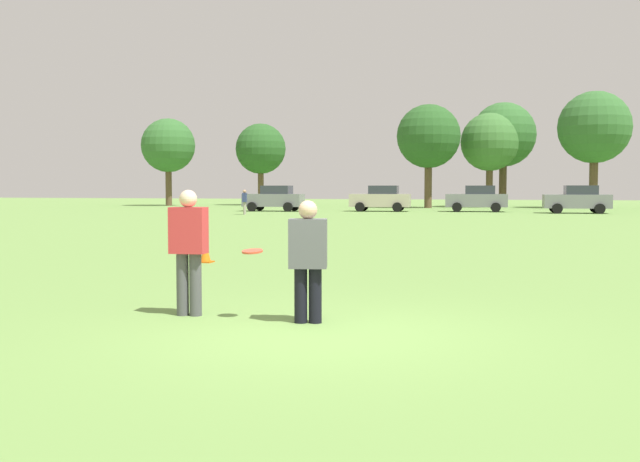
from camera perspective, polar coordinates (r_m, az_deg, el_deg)
The scene contains 16 objects.
ground_plane at distance 8.80m, azimuth -0.13°, elevation -7.81°, with size 194.24×194.24×0.00m, color #6B9347.
player_thrower at distance 10.09m, azimuth -9.90°, elevation -1.05°, with size 0.49×0.31×1.67m.
player_defender at distance 9.41m, azimuth -0.92°, elevation -1.82°, with size 0.52×0.37×1.54m.
frisbee at distance 9.70m, azimuth -5.14°, elevation -1.54°, with size 0.27×0.27×0.06m.
traffic_cone at distance 17.24m, azimuth -8.66°, elevation -1.60°, with size 0.32×0.32×0.48m.
parked_car_near_left at distance 53.70m, azimuth -3.48°, elevation 2.49°, with size 4.31×2.43×1.82m.
parked_car_mid_left at distance 53.35m, azimuth 4.63°, elevation 2.48°, with size 4.31×2.43×1.82m.
parked_car_center at distance 53.51m, azimuth 11.80°, elevation 2.43°, with size 4.31×2.43×1.82m.
parked_car_mid_right at distance 52.07m, azimuth 18.89°, elevation 2.29°, with size 4.31×2.43×1.82m.
bystander_far_jogger at distance 47.03m, azimuth -5.72°, elevation 2.31°, with size 0.33×0.47×1.55m.
tree_west_oak at distance 70.88m, azimuth -11.40°, elevation 6.34°, with size 4.92×4.92×8.00m.
tree_west_maple at distance 71.67m, azimuth -4.51°, elevation 6.19°, with size 4.74×4.74×7.70m.
tree_center_elm at distance 62.78m, azimuth 8.21°, elevation 7.07°, with size 5.22×5.22×8.49m.
tree_east_birch at distance 65.48m, azimuth 12.72°, elevation 6.55°, with size 4.90×4.90×7.97m.
tree_east_oak at distance 67.21m, azimuth 13.70°, elevation 7.06°, with size 5.54×5.54×9.00m.
tree_far_east_pine at distance 65.07m, azimuth 20.05°, elevation 7.35°, with size 5.81×5.81×9.43m.
Camera 1 is at (2.31, -8.32, 1.70)m, focal length 42.33 mm.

